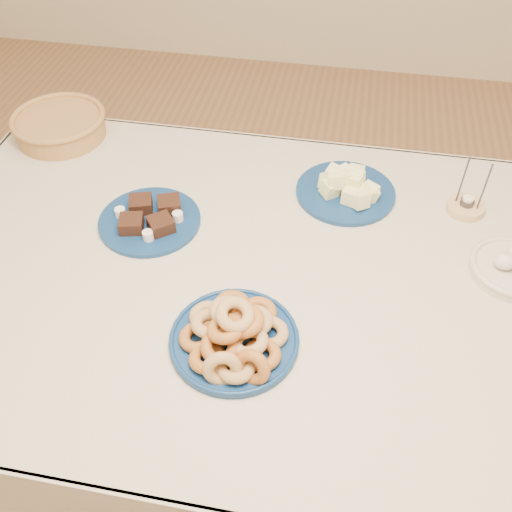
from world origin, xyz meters
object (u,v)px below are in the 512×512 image
(melon_plate, at_px, (347,188))
(wicker_basket, at_px, (60,125))
(brownie_plate, at_px, (150,219))
(candle_holder, at_px, (466,206))
(dining_table, at_px, (260,300))
(donut_platter, at_px, (234,336))

(melon_plate, height_order, wicker_basket, melon_plate)
(brownie_plate, xyz_separation_m, candle_holder, (0.78, 0.19, 0.00))
(dining_table, bearing_deg, brownie_plate, 159.44)
(candle_holder, bearing_deg, donut_platter, -133.65)
(brownie_plate, bearing_deg, candle_holder, 13.83)
(dining_table, distance_m, wicker_basket, 0.82)
(donut_platter, relative_size, candle_holder, 1.88)
(candle_holder, bearing_deg, melon_plate, 179.35)
(dining_table, bearing_deg, melon_plate, 60.47)
(melon_plate, bearing_deg, brownie_plate, -157.62)
(dining_table, relative_size, wicker_basket, 5.64)
(brownie_plate, xyz_separation_m, wicker_basket, (-0.38, 0.33, 0.03))
(donut_platter, relative_size, wicker_basket, 0.98)
(melon_plate, relative_size, candle_holder, 1.91)
(brownie_plate, distance_m, candle_holder, 0.81)
(dining_table, distance_m, melon_plate, 0.38)
(dining_table, xyz_separation_m, melon_plate, (0.18, 0.31, 0.13))
(donut_platter, relative_size, melon_plate, 0.98)
(melon_plate, distance_m, candle_holder, 0.31)
(donut_platter, distance_m, candle_holder, 0.72)
(donut_platter, distance_m, melon_plate, 0.56)
(candle_holder, bearing_deg, dining_table, -147.60)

